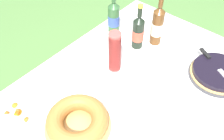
# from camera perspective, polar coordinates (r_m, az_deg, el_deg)

# --- Properties ---
(garden_table) EXTENTS (1.62, 1.16, 0.77)m
(garden_table) POSITION_cam_1_polar(r_m,az_deg,el_deg) (1.43, 4.77, -7.82)
(garden_table) COLOR brown
(garden_table) RESTS_ON ground_plane
(tablecloth) EXTENTS (1.63, 1.17, 0.10)m
(tablecloth) POSITION_cam_1_polar(r_m,az_deg,el_deg) (1.39, 4.91, -6.49)
(tablecloth) COLOR white
(tablecloth) RESTS_ON garden_table
(berry_tart) EXTENTS (0.32, 0.32, 0.06)m
(berry_tart) POSITION_cam_1_polar(r_m,az_deg,el_deg) (1.57, 22.97, -0.70)
(berry_tart) COLOR #38383D
(berry_tart) RESTS_ON tablecloth
(serving_knife) EXTENTS (0.20, 0.34, 0.01)m
(serving_knife) POSITION_cam_1_polar(r_m,az_deg,el_deg) (1.56, 22.72, 0.92)
(serving_knife) COLOR silver
(serving_knife) RESTS_ON berry_tart
(bundt_cake) EXTENTS (0.33, 0.33, 0.09)m
(bundt_cake) POSITION_cam_1_polar(r_m,az_deg,el_deg) (1.25, -7.92, -11.46)
(bundt_cake) COLOR tan
(bundt_cake) RESTS_ON tablecloth
(cup_stack) EXTENTS (0.07, 0.07, 0.27)m
(cup_stack) POSITION_cam_1_polar(r_m,az_deg,el_deg) (1.42, 0.63, 4.10)
(cup_stack) COLOR #E04C47
(cup_stack) RESTS_ON tablecloth
(cider_bottle_green) EXTENTS (0.08, 0.08, 0.31)m
(cider_bottle_green) POSITION_cam_1_polar(r_m,az_deg,el_deg) (1.72, 0.39, 11.97)
(cider_bottle_green) COLOR #2D562D
(cider_bottle_green) RESTS_ON tablecloth
(cider_bottle_amber) EXTENTS (0.08, 0.08, 0.35)m
(cider_bottle_amber) POSITION_cam_1_polar(r_m,az_deg,el_deg) (1.64, 10.32, 9.98)
(cider_bottle_amber) COLOR brown
(cider_bottle_amber) RESTS_ON tablecloth
(juice_bottle_red) EXTENTS (0.07, 0.07, 0.31)m
(juice_bottle_red) POSITION_cam_1_polar(r_m,az_deg,el_deg) (1.60, 5.98, 8.67)
(juice_bottle_red) COLOR black
(juice_bottle_red) RESTS_ON tablecloth
(snack_plate_left) EXTENTS (0.24, 0.24, 0.05)m
(snack_plate_left) POSITION_cam_1_polar(r_m,az_deg,el_deg) (1.38, -20.75, -9.42)
(snack_plate_left) COLOR white
(snack_plate_left) RESTS_ON tablecloth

